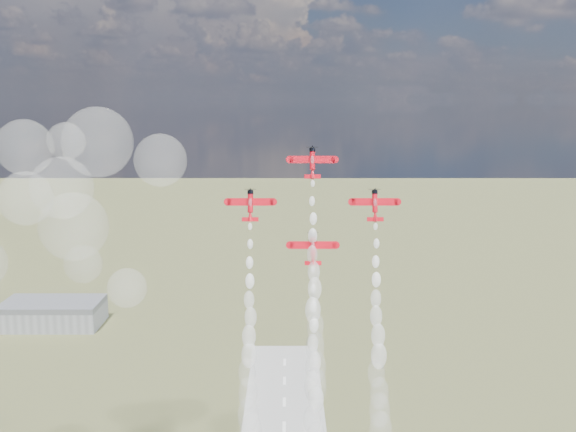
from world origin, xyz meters
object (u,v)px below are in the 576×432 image
(plane_lead, at_px, (312,162))
(plane_left, at_px, (250,205))
(plane_right, at_px, (375,205))
(plane_slot, at_px, (313,248))
(hangar, at_px, (53,313))

(plane_lead, height_order, plane_left, plane_lead)
(plane_lead, xyz_separation_m, plane_right, (15.18, -3.48, -10.04))
(plane_left, relative_size, plane_right, 1.00)
(plane_lead, height_order, plane_slot, plane_lead)
(plane_left, bearing_deg, hangar, 123.12)
(plane_left, relative_size, plane_slot, 1.00)
(plane_lead, bearing_deg, plane_right, -12.90)
(plane_left, xyz_separation_m, plane_slot, (15.18, -3.48, -10.04))
(plane_lead, bearing_deg, plane_left, -167.10)
(plane_lead, xyz_separation_m, plane_slot, (0.00, -6.95, -20.08))
(plane_right, bearing_deg, plane_lead, 167.10)
(plane_right, height_order, plane_slot, plane_right)
(hangar, bearing_deg, plane_slot, -54.02)
(hangar, xyz_separation_m, plane_slot, (127.27, -175.31, 73.45))
(plane_left, distance_m, plane_right, 30.35)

